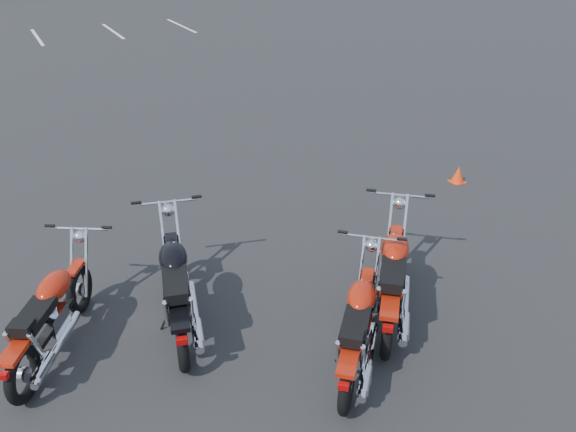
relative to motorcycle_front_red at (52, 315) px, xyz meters
name	(u,v)px	position (x,y,z in m)	size (l,w,h in m)	color
ground	(296,283)	(2.89, -0.09, -0.46)	(120.00, 120.00, 0.00)	black
motorcycle_front_red	(52,315)	(0.00, 0.00, 0.00)	(1.41, 1.94, 1.01)	black
motorcycle_second_black	(177,286)	(1.33, -0.15, 0.04)	(1.03, 2.22, 1.09)	black
motorcycle_third_red	(359,325)	(2.78, -1.64, 0.00)	(1.65, 1.77, 1.00)	black
motorcycle_rear_red	(393,277)	(3.60, -1.14, 0.04)	(1.76, 1.98, 1.10)	black
training_cone_near	(458,174)	(6.95, 1.35, -0.31)	(0.25, 0.25, 0.30)	#FF370D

